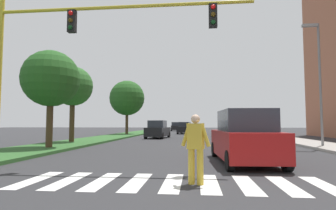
# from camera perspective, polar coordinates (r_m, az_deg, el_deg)

# --- Properties ---
(ground_plane) EXTENTS (140.00, 140.00, 0.00)m
(ground_plane) POSITION_cam_1_polar(r_m,az_deg,el_deg) (28.24, 4.64, -6.91)
(ground_plane) COLOR #2D2D30
(crosswalk) EXTENTS (7.65, 2.20, 0.01)m
(crosswalk) POSITION_cam_1_polar(r_m,az_deg,el_deg) (6.94, 0.96, -16.12)
(crosswalk) COLOR silver
(crosswalk) RESTS_ON ground_plane
(median_strip) EXTENTS (3.69, 64.00, 0.15)m
(median_strip) POSITION_cam_1_polar(r_m,az_deg,el_deg) (27.61, -12.48, -6.74)
(median_strip) COLOR #2D5B28
(median_strip) RESTS_ON ground_plane
(tree_mid) EXTENTS (3.18, 3.18, 5.45)m
(tree_mid) POSITION_cam_1_polar(r_m,az_deg,el_deg) (16.66, -23.57, 5.07)
(tree_mid) COLOR #4C3823
(tree_mid) RESTS_ON median_strip
(tree_far) EXTENTS (2.92, 2.92, 5.55)m
(tree_far) POSITION_cam_1_polar(r_m,az_deg,el_deg) (21.13, -19.54, 3.70)
(tree_far) COLOR #4C3823
(tree_far) RESTS_ON median_strip
(tree_distant) EXTENTS (4.49, 4.49, 6.86)m
(tree_distant) POSITION_cam_1_polar(r_m,az_deg,el_deg) (35.14, -8.67, 1.46)
(tree_distant) COLOR #4C3823
(tree_distant) RESTS_ON median_strip
(sidewalk_right) EXTENTS (3.00, 64.00, 0.15)m
(sidewalk_right) POSITION_cam_1_polar(r_m,az_deg,el_deg) (27.46, 23.11, -6.54)
(sidewalk_right) COLOR #9E9991
(sidewalk_right) RESTS_ON ground_plane
(traffic_light_gantry) EXTENTS (9.13, 0.30, 6.00)m
(traffic_light_gantry) POSITION_cam_1_polar(r_m,az_deg,el_deg) (10.38, -19.88, 12.54)
(traffic_light_gantry) COLOR gold
(traffic_light_gantry) RESTS_ON median_strip
(street_lamp_right) EXTENTS (1.02, 0.24, 7.50)m
(street_lamp_right) POSITION_cam_1_polar(r_m,az_deg,el_deg) (18.95, 29.23, 6.06)
(street_lamp_right) COLOR slate
(street_lamp_right) RESTS_ON sidewalk_right
(pedestrian_performer) EXTENTS (0.74, 0.35, 1.69)m
(pedestrian_performer) POSITION_cam_1_polar(r_m,az_deg,el_deg) (6.65, 5.88, -8.53)
(pedestrian_performer) COLOR gold
(pedestrian_performer) RESTS_ON ground_plane
(suv_crossing) EXTENTS (2.19, 4.70, 1.97)m
(suv_crossing) POSITION_cam_1_polar(r_m,az_deg,el_deg) (10.55, 15.83, -6.71)
(suv_crossing) COLOR maroon
(suv_crossing) RESTS_ON ground_plane
(sedan_midblock) EXTENTS (2.19, 4.32, 1.77)m
(sedan_midblock) POSITION_cam_1_polar(r_m,az_deg,el_deg) (27.05, -2.18, -5.33)
(sedan_midblock) COLOR black
(sedan_midblock) RESTS_ON ground_plane
(sedan_distant) EXTENTS (2.19, 4.54, 1.68)m
(sedan_distant) POSITION_cam_1_polar(r_m,az_deg,el_deg) (38.73, 3.61, -4.95)
(sedan_distant) COLOR black
(sedan_distant) RESTS_ON ground_plane
(sedan_far_horizon) EXTENTS (2.21, 4.46, 1.73)m
(sedan_far_horizon) POSITION_cam_1_polar(r_m,az_deg,el_deg) (53.80, 1.56, -4.65)
(sedan_far_horizon) COLOR black
(sedan_far_horizon) RESTS_ON ground_plane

